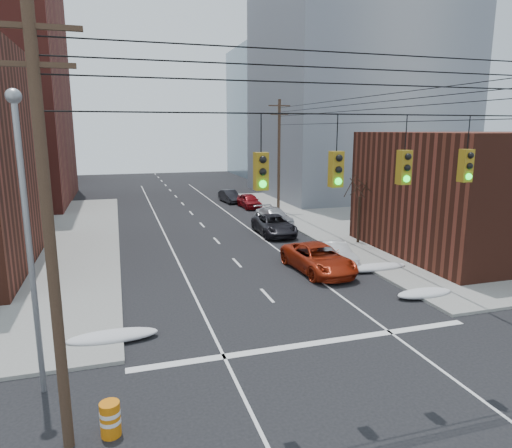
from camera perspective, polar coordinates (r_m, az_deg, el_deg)
sidewalk_ne at (r=49.78m, az=26.22°, el=1.17°), size 40.00×40.00×0.15m
building_office at (r=60.12m, az=12.20°, el=15.63°), size 22.00×20.00×25.00m
building_glass at (r=84.46m, az=4.58°, el=13.65°), size 20.00×18.00×22.00m
building_storefront at (r=35.21m, az=28.19°, el=3.54°), size 16.00×12.00×8.00m
utility_pole_left at (r=11.92m, az=-24.46°, el=-0.98°), size 2.20×0.28×11.00m
utility_pole_far at (r=45.32m, az=2.88°, el=8.72°), size 2.20×0.28×11.00m
traffic_signals at (r=13.51m, az=14.21°, el=7.05°), size 17.00×0.42×2.02m
street_light at (r=15.03m, az=-26.76°, el=0.32°), size 0.44×0.44×9.32m
bare_tree at (r=33.49m, az=12.75°, el=1.38°), size 2.09×2.20×4.93m
snow_nw at (r=19.30m, az=-17.47°, el=-13.25°), size 3.50×1.08×0.42m
snow_ne at (r=24.37m, az=20.29°, el=-8.12°), size 3.00×1.08×0.42m
snow_east_far at (r=27.87m, az=14.72°, el=-5.27°), size 4.00×1.08×0.42m
red_pickup at (r=26.92m, az=7.79°, el=-4.29°), size 3.04×5.92×1.60m
parked_car_a at (r=27.98m, az=8.35°, el=-3.89°), size 1.82×4.17×1.40m
parked_car_b at (r=28.73m, az=9.94°, el=-3.60°), size 1.63×4.10×1.33m
parked_car_c at (r=36.03m, az=2.28°, el=-0.14°), size 2.70×5.57×1.53m
parked_car_d at (r=39.94m, az=2.23°, el=0.98°), size 2.61×5.17×1.44m
parked_car_e at (r=48.32m, az=-0.85°, el=2.91°), size 1.91×4.44×1.49m
parked_car_f at (r=52.06m, az=-3.33°, el=3.48°), size 1.90×4.36×1.39m
construction_barrel at (r=14.01m, az=-17.75°, el=-22.16°), size 0.72×0.72×0.98m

